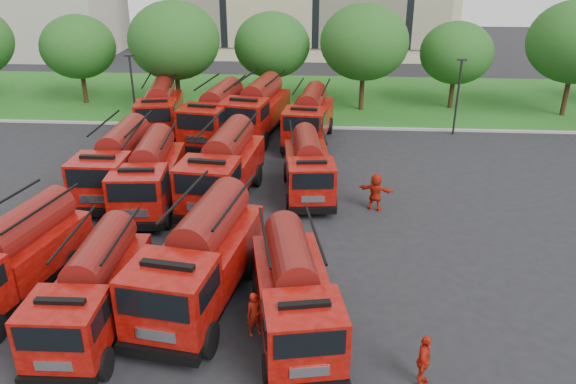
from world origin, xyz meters
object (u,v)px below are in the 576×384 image
fire_truck_3 (294,292)px  fire_truck_7 (308,166)px  firefighter_5 (374,209)px  fire_truck_10 (257,109)px  fire_truck_8 (161,109)px  fire_truck_9 (217,114)px  firefighter_2 (421,384)px  firefighter_0 (255,334)px  fire_truck_1 (93,289)px  fire_truck_2 (201,258)px  firefighter_3 (280,347)px  fire_truck_5 (150,174)px  fire_truck_4 (118,162)px  fire_truck_6 (224,167)px  fire_truck_11 (309,117)px  firefighter_1 (149,348)px  firefighter_4 (56,240)px  fire_truck_0 (11,258)px

fire_truck_3 → fire_truck_7: size_ratio=1.06×
firefighter_5 → fire_truck_10: bearing=-40.0°
fire_truck_7 → fire_truck_8: size_ratio=0.89×
fire_truck_9 → firefighter_2: bearing=-56.7°
firefighter_0 → fire_truck_1: bearing=150.4°
fire_truck_2 → firefighter_3: fire_truck_2 is taller
fire_truck_1 → fire_truck_5: (-0.94, 9.73, 0.12)m
fire_truck_2 → fire_truck_9: size_ratio=1.01×
fire_truck_5 → fire_truck_9: fire_truck_9 is taller
fire_truck_3 → fire_truck_4: fire_truck_4 is taller
fire_truck_2 → fire_truck_6: size_ratio=1.02×
fire_truck_1 → fire_truck_5: 9.77m
fire_truck_11 → firefighter_1: bearing=-96.1°
fire_truck_1 → fire_truck_2: bearing=27.4°
fire_truck_4 → fire_truck_5: fire_truck_4 is taller
fire_truck_6 → firefighter_4: bearing=-138.7°
fire_truck_0 → fire_truck_6: size_ratio=0.93×
fire_truck_7 → firefighter_3: fire_truck_7 is taller
fire_truck_3 → fire_truck_7: fire_truck_3 is taller
fire_truck_5 → firefighter_5: 11.21m
fire_truck_5 → fire_truck_7: size_ratio=1.10×
fire_truck_3 → firefighter_1: size_ratio=4.49×
firefighter_1 → firefighter_5: 13.55m
fire_truck_0 → fire_truck_5: 8.56m
fire_truck_5 → firefighter_2: size_ratio=4.22×
fire_truck_11 → firefighter_1: fire_truck_11 is taller
firefighter_1 → firefighter_4: 9.19m
fire_truck_6 → fire_truck_7: size_ratio=1.18×
fire_truck_1 → firefighter_2: (10.66, -2.03, -1.52)m
fire_truck_0 → fire_truck_1: (3.69, -1.61, -0.09)m
fire_truck_5 → firefighter_0: bearing=-61.8°
fire_truck_9 → firefighter_2: (10.11, -21.72, -1.77)m
fire_truck_2 → fire_truck_1: bearing=-142.3°
fire_truck_3 → firefighter_0: bearing=-179.0°
fire_truck_3 → fire_truck_9: bearing=96.7°
firefighter_5 → fire_truck_2: bearing=67.1°
fire_truck_8 → firefighter_3: fire_truck_8 is taller
fire_truck_5 → fire_truck_10: fire_truck_10 is taller
fire_truck_10 → fire_truck_7: bearing=-57.5°
fire_truck_1 → firefighter_0: size_ratio=4.18×
fire_truck_11 → firefighter_4: (-10.74, -14.14, -1.66)m
fire_truck_3 → fire_truck_8: bearing=105.4°
firefighter_1 → firefighter_5: (8.10, 10.87, 0.00)m
fire_truck_5 → fire_truck_8: (-2.63, 11.38, 0.02)m
fire_truck_9 → fire_truck_11: fire_truck_9 is taller
fire_truck_2 → firefighter_0: (2.15, -1.82, -1.78)m
fire_truck_8 → fire_truck_6: bearing=-69.0°
fire_truck_5 → fire_truck_8: size_ratio=0.97×
fire_truck_1 → fire_truck_2: fire_truck_2 is taller
firefighter_3 → fire_truck_7: bearing=-133.6°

